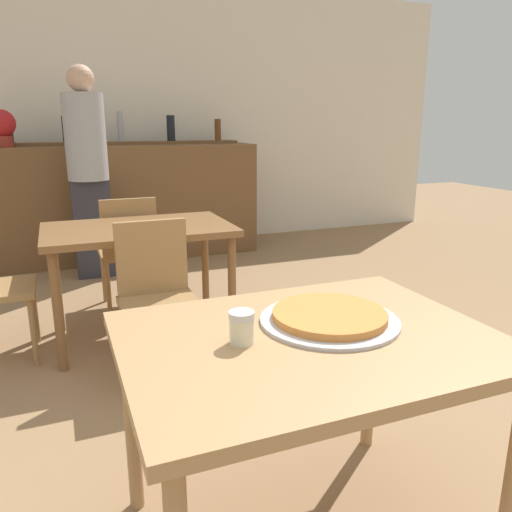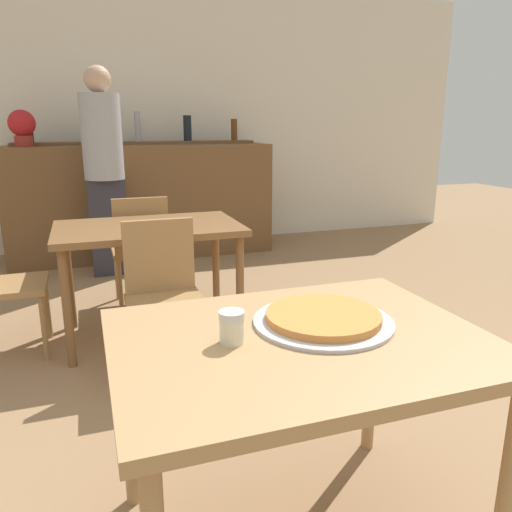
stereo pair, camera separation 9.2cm
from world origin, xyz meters
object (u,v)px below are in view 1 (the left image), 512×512
Objects in this scene: chair_far_side_front at (157,290)px; cheese_shaker at (242,327)px; pizza_tray at (329,317)px; person_standing at (88,166)px; potted_plant at (2,126)px; chair_far_side_back at (129,246)px.

cheese_shaker is (0.01, -1.29, 0.30)m from chair_far_side_front.
person_standing is (-0.49, 3.28, 0.24)m from pizza_tray.
potted_plant reaches higher than pizza_tray.
pizza_tray is (0.32, -2.30, 0.26)m from chair_far_side_back.
pizza_tray is (0.32, -1.24, 0.26)m from chair_far_side_front.
cheese_shaker is at bearing -89.72° from chair_far_side_front.
pizza_tray is 0.31m from cheese_shaker.
person_standing is at bearing -38.48° from potted_plant.
chair_far_side_front is 0.46× the size of person_standing.
potted_plant is at bearing 102.40° from cheese_shaker.
potted_plant is (-1.16, 3.81, 0.56)m from pizza_tray.
cheese_shaker is (0.01, -2.34, 0.30)m from chair_far_side_back.
potted_plant reaches higher than chair_far_side_back.
chair_far_side_back is 2.36m from cheese_shaker.
chair_far_side_back is at bearing 97.81° from pizza_tray.
chair_far_side_back is 2.56× the size of potted_plant.
pizza_tray is at bearing 97.81° from chair_far_side_back.
chair_far_side_front reaches higher than cheese_shaker.
chair_far_side_front is 2.11m from person_standing.
chair_far_side_back is 8.80× the size of cheese_shaker.
chair_far_side_back is 1.92× the size of pizza_tray.
cheese_shaker is at bearing -172.00° from pizza_tray.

